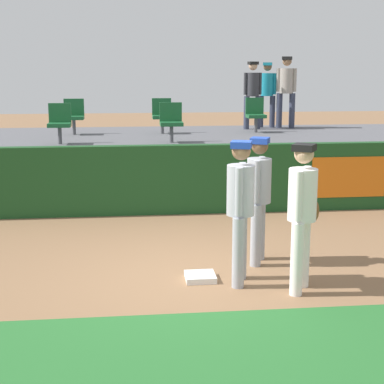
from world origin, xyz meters
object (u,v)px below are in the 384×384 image
at_px(seat_back_left, 74,114).
at_px(spectator_capped, 253,90).
at_px(seat_back_right, 255,113).
at_px(spectator_casual, 286,87).
at_px(player_coach_visitor, 259,191).
at_px(first_base, 200,277).
at_px(seat_back_center, 162,114).
at_px(seat_front_center, 171,120).
at_px(seat_front_left, 60,121).
at_px(player_fielder_home, 303,207).
at_px(player_runner_visitor, 240,202).
at_px(spectator_hooded, 267,90).

xyz_separation_m(seat_back_left, spectator_capped, (4.49, 0.76, 0.52)).
distance_m(seat_back_right, spectator_casual, 1.49).
distance_m(player_coach_visitor, seat_back_left, 7.13).
distance_m(first_base, spectator_capped, 8.43).
distance_m(seat_back_center, seat_front_center, 1.80).
bearing_deg(seat_back_left, seat_back_center, -0.00).
distance_m(seat_front_center, seat_front_left, 2.34).
xyz_separation_m(player_coach_visitor, seat_front_center, (-0.90, 4.60, 0.63)).
bearing_deg(seat_back_center, spectator_capped, 17.66).
xyz_separation_m(seat_back_center, spectator_casual, (3.31, 0.92, 0.60)).
bearing_deg(seat_front_left, player_fielder_home, -58.52).
xyz_separation_m(first_base, player_runner_visitor, (0.50, -0.17, 1.05)).
bearing_deg(seat_front_center, player_runner_visitor, -84.99).
bearing_deg(player_fielder_home, seat_front_left, -117.65).
height_order(seat_back_center, spectator_casual, spectator_casual).
bearing_deg(spectator_casual, seat_front_left, 45.18).
relative_size(seat_front_center, spectator_hooded, 0.49).
xyz_separation_m(first_base, seat_front_center, (0.02, 5.24, 1.65)).
bearing_deg(seat_back_center, seat_back_right, -0.01).
xyz_separation_m(seat_back_right, seat_front_left, (-4.56, -1.80, 0.00)).
distance_m(seat_front_left, spectator_hooded, 5.91).
bearing_deg(player_runner_visitor, seat_back_right, -176.81).
height_order(seat_back_center, spectator_capped, spectator_capped).
bearing_deg(first_base, player_coach_visitor, 34.97).
xyz_separation_m(player_runner_visitor, spectator_hooded, (2.29, 8.33, 1.11)).
relative_size(player_fielder_home, player_runner_visitor, 1.00).
bearing_deg(player_runner_visitor, player_fielder_home, 80.39).
height_order(first_base, seat_back_right, seat_back_right).
bearing_deg(seat_front_center, spectator_casual, 40.16).
distance_m(seat_back_right, spectator_capped, 0.93).
bearing_deg(spectator_casual, seat_back_left, 28.79).
relative_size(seat_back_center, seat_front_center, 1.00).
distance_m(seat_back_left, spectator_hooded, 5.11).
bearing_deg(spectator_casual, seat_front_center, 59.26).
relative_size(player_coach_visitor, seat_front_center, 2.18).
bearing_deg(first_base, spectator_casual, 67.79).
relative_size(player_fielder_home, spectator_hooded, 1.11).
bearing_deg(player_fielder_home, first_base, -82.39).
bearing_deg(spectator_capped, seat_front_left, 22.41).
xyz_separation_m(player_runner_visitor, seat_front_left, (-2.81, 5.41, 0.60)).
height_order(seat_back_left, seat_front_left, same).
relative_size(player_coach_visitor, seat_front_left, 2.18).
xyz_separation_m(player_coach_visitor, seat_back_right, (1.33, 6.40, 0.63)).
bearing_deg(first_base, seat_back_right, 72.30).
relative_size(player_runner_visitor, seat_back_center, 2.24).
relative_size(first_base, player_fielder_home, 0.21).
bearing_deg(seat_back_left, player_coach_visitor, -64.26).
distance_m(player_coach_visitor, spectator_casual, 7.78).
height_order(seat_back_right, seat_front_center, same).
relative_size(seat_back_left, seat_back_right, 1.00).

